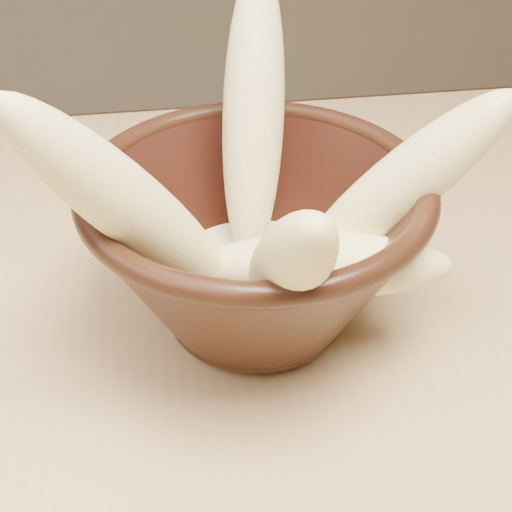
{
  "coord_description": "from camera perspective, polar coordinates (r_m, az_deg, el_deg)",
  "views": [
    {
      "loc": [
        0.11,
        -0.32,
        1.09
      ],
      "look_at": [
        0.16,
        0.05,
        0.81
      ],
      "focal_mm": 50.0,
      "sensor_mm": 36.0,
      "label": 1
    }
  ],
  "objects": [
    {
      "name": "banana_upright",
      "position": [
        0.48,
        -0.22,
        11.23
      ],
      "size": [
        0.07,
        0.13,
        0.19
      ],
      "primitive_type": "ellipsoid",
      "rotation": [
        0.49,
        0.0,
        2.91
      ],
      "color": "tan",
      "rests_on": "bowl"
    },
    {
      "name": "milk_puddle",
      "position": [
        0.48,
        0.0,
        -1.85
      ],
      "size": [
        0.12,
        0.12,
        0.02
      ],
      "primitive_type": "cylinder",
      "color": "#FEF4CC",
      "rests_on": "bowl"
    },
    {
      "name": "banana_right",
      "position": [
        0.45,
        11.19,
        5.21
      ],
      "size": [
        0.15,
        0.07,
        0.16
      ],
      "primitive_type": "ellipsoid",
      "rotation": [
        0.73,
        0.0,
        1.37
      ],
      "color": "tan",
      "rests_on": "bowl"
    },
    {
      "name": "banana_left",
      "position": [
        0.39,
        -9.8,
        3.68
      ],
      "size": [
        0.15,
        0.1,
        0.19
      ],
      "primitive_type": "ellipsoid",
      "rotation": [
        0.62,
        0.0,
        -1.11
      ],
      "color": "tan",
      "rests_on": "bowl"
    },
    {
      "name": "banana_front",
      "position": [
        0.38,
        2.67,
        -0.71
      ],
      "size": [
        0.04,
        0.14,
        0.15
      ],
      "primitive_type": "ellipsoid",
      "rotation": [
        0.73,
        0.0,
        0.0
      ],
      "color": "tan",
      "rests_on": "bowl"
    },
    {
      "name": "banana_across",
      "position": [
        0.44,
        5.3,
        -0.78
      ],
      "size": [
        0.17,
        0.08,
        0.05
      ],
      "primitive_type": "ellipsoid",
      "rotation": [
        1.5,
        0.0,
        1.34
      ],
      "color": "tan",
      "rests_on": "bowl"
    },
    {
      "name": "table",
      "position": [
        0.54,
        -17.57,
        -16.44
      ],
      "size": [
        1.2,
        0.8,
        0.75
      ],
      "color": "tan",
      "rests_on": "ground"
    },
    {
      "name": "bowl",
      "position": [
        0.46,
        0.0,
        1.02
      ],
      "size": [
        0.22,
        0.22,
        0.12
      ],
      "rotation": [
        0.0,
        0.0,
        0.4
      ],
      "color": "black",
      "rests_on": "table"
    }
  ]
}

